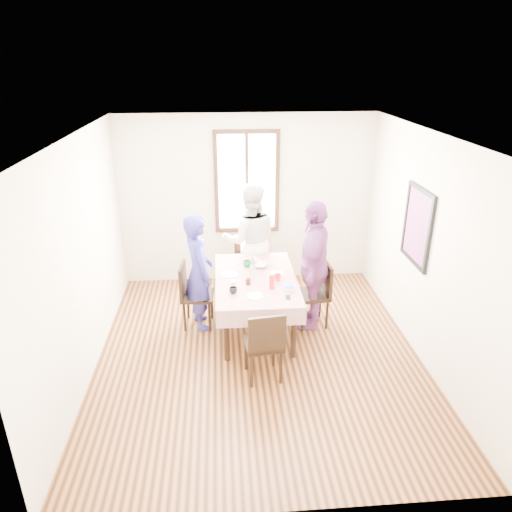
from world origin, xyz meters
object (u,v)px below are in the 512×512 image
object	(u,v)px
chair_far	(250,266)
person_left	(198,272)
person_right	(312,265)
person_far	(250,241)
chair_left	(198,296)
chair_near	(263,343)
dining_table	(256,304)
chair_right	(312,295)

from	to	relation	value
chair_far	person_left	world-z (taller)	person_left
chair_far	person_right	distance (m)	1.35
person_far	person_right	distance (m)	1.26
chair_far	person_left	distance (m)	1.25
person_right	person_far	bearing A→B (deg)	-126.01
chair_left	person_far	bearing A→B (deg)	143.92
chair_left	chair_near	xyz separation A→B (m)	(0.79, -1.22, 0.00)
chair_left	person_left	bearing A→B (deg)	94.80
chair_near	person_far	xyz separation A→B (m)	(0.00, 2.13, 0.43)
dining_table	chair_near	world-z (taller)	chair_near
person_left	person_far	world-z (taller)	person_far
chair_left	person_right	bearing A→B (deg)	91.20
chair_right	chair_near	bearing A→B (deg)	140.91
person_far	person_right	world-z (taller)	person_right
chair_far	person_left	bearing A→B (deg)	40.55
dining_table	chair_near	bearing A→B (deg)	-90.00
dining_table	person_left	xyz separation A→B (m)	(-0.76, 0.15, 0.43)
chair_right	person_right	size ratio (longest dim) A/B	0.51
person_right	chair_left	bearing A→B (deg)	-76.88
person_left	person_right	distance (m)	1.53
chair_left	person_far	xyz separation A→B (m)	(0.79, 0.91, 0.43)
person_right	chair_right	bearing A→B (deg)	106.73
dining_table	chair_left	bearing A→B (deg)	169.45
dining_table	person_right	xyz separation A→B (m)	(0.76, 0.05, 0.52)
dining_table	person_left	bearing A→B (deg)	169.16
chair_near	dining_table	bearing A→B (deg)	82.53
person_left	person_right	size ratio (longest dim) A/B	0.90
person_left	dining_table	bearing A→B (deg)	-117.71
chair_right	person_right	distance (m)	0.44
chair_far	chair_near	world-z (taller)	same
chair_left	person_right	xyz separation A→B (m)	(1.55, -0.10, 0.44)
chair_left	chair_right	bearing A→B (deg)	91.25
dining_table	chair_near	size ratio (longest dim) A/B	1.72
chair_left	chair_far	xyz separation A→B (m)	(0.79, 0.93, 0.00)
chair_near	person_far	bearing A→B (deg)	82.53
chair_left	chair_right	size ratio (longest dim) A/B	1.00
chair_near	person_far	size ratio (longest dim) A/B	0.51
person_left	person_right	world-z (taller)	person_right
dining_table	chair_left	distance (m)	0.80
chair_left	person_far	world-z (taller)	person_far
chair_left	chair_far	size ratio (longest dim) A/B	1.00
chair_near	person_right	world-z (taller)	person_right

